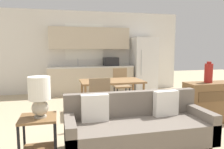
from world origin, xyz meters
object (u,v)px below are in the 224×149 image
Objects in this scene: side_table at (38,131)px; dining_chair_near_left at (99,98)px; credenza at (209,102)px; table_lamp at (40,94)px; couch at (137,126)px; vase at (209,73)px; dining_table at (112,83)px; refrigerator at (144,65)px; dining_chair_far_right at (121,83)px.

dining_chair_near_left is (1.02, 1.13, 0.13)m from side_table.
credenza is (3.21, 0.77, 0.01)m from side_table.
couch is at bearing 1.84° from table_lamp.
side_table is 3.32m from vase.
dining_table is 2.11m from credenza.
side_table is at bearing 156.86° from table_lamp.
credenza is at bearing -88.50° from refrigerator.
side_table is 1.39× the size of vase.
dining_chair_near_left is at bearing 109.40° from couch.
refrigerator is at bearing -126.79° from dining_chair_near_left.
table_lamp is (-1.37, -0.04, 0.56)m from couch.
table_lamp is at bearing -124.45° from dining_chair_far_right.
side_table is 0.63× the size of dining_chair_near_left.
couch reaches higher than credenza.
refrigerator is 1.86× the size of credenza.
table_lamp is 3.24m from vase.
dining_chair_near_left is 1.84m from dining_chair_far_right.
side_table is (-3.13, -4.06, -0.53)m from refrigerator.
dining_chair_far_right is at bearing 55.28° from table_lamp.
table_lamp is at bearing -178.16° from couch.
vase is (1.70, -1.16, 0.33)m from dining_table.
table_lamp is 0.58× the size of dining_chair_far_right.
refrigerator reaches higher than dining_chair_far_right.
dining_chair_near_left is (0.98, 1.14, -0.37)m from table_lamp.
couch is at bearing 1.21° from side_table.
couch is 1.41m from side_table.
couch is at bearing 108.32° from dining_chair_near_left.
dining_table reaches higher than side_table.
couch reaches higher than side_table.
dining_chair_near_left is (-2.11, -2.93, -0.40)m from refrigerator.
dining_chair_far_right reaches higher than side_table.
dining_chair_near_left reaches higher than dining_table.
couch is at bearing -100.84° from dining_chair_far_right.
vase is 2.36m from dining_chair_far_right.
couch is 2.17× the size of credenza.
credenza is at bearing 169.62° from dining_chair_near_left.
couch is 2.30× the size of dining_chair_near_left.
refrigerator is at bearing 90.77° from vase.
credenza is 2.34m from dining_chair_far_right.
credenza is at bearing -56.61° from dining_chair_far_right.
dining_chair_far_right is at bearing -120.91° from dining_chair_near_left.
credenza is 1.06× the size of dining_chair_near_left.
credenza is 2.23m from dining_chair_near_left.
refrigerator is 3.34m from credenza.
dining_chair_far_right reaches higher than credenza.
couch is (-1.72, -4.03, -0.59)m from refrigerator.
dining_table is 0.93m from dining_chair_far_right.
dining_chair_far_right is (-1.28, 1.96, 0.12)m from credenza.
dining_chair_near_left is (-2.20, 0.36, 0.12)m from credenza.
couch is 2.03m from vase.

